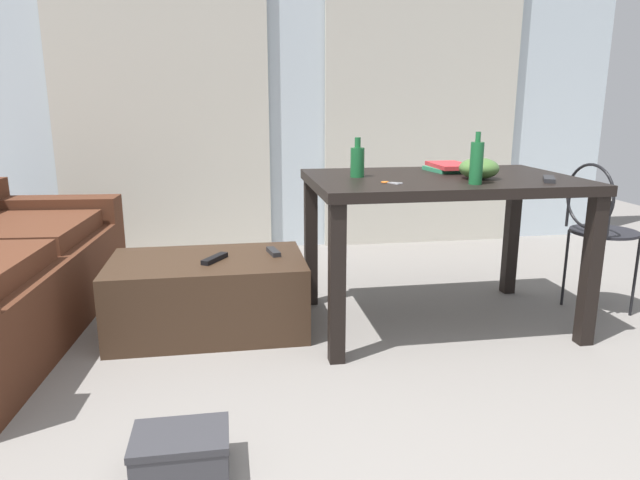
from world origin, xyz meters
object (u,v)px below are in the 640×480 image
bottle_near (476,162)px  tv_remote_on_table (549,179)px  wire_chair (597,220)px  scissors (389,182)px  bowl (479,168)px  bottle_far (357,161)px  craft_table (441,196)px  shoebox (181,453)px  coffee_table (208,295)px  tv_remote_secondary (215,259)px  tv_remote_primary (273,252)px  book_stack (449,167)px

bottle_near → tv_remote_on_table: (0.40, 0.04, -0.09)m
wire_chair → scissors: (-1.24, -0.19, 0.26)m
wire_chair → tv_remote_on_table: 0.59m
bottle_near → bowl: 0.20m
bottle_near → bottle_far: size_ratio=1.21×
craft_table → shoebox: craft_table is taller
coffee_table → tv_remote_secondary: (0.04, -0.04, 0.20)m
bottle_near → tv_remote_primary: bottle_near is taller
craft_table → book_stack: size_ratio=4.47×
scissors → tv_remote_secondary: 0.95m
tv_remote_primary → bottle_far: bearing=-21.1°
bottle_far → scissors: size_ratio=2.01×
tv_remote_on_table → bottle_near: bearing=-145.7°
wire_chair → book_stack: wire_chair is taller
wire_chair → tv_remote_secondary: wire_chair is taller
tv_remote_on_table → tv_remote_secondary: (-1.61, 0.29, -0.41)m
bottle_far → tv_remote_secondary: bearing=-179.8°
bowl → bottle_near: bearing=-118.8°
book_stack → coffee_table: bearing=-175.0°
coffee_table → tv_remote_on_table: tv_remote_on_table is taller
book_stack → tv_remote_secondary: bearing=-172.9°
bowl → book_stack: 0.32m
craft_table → tv_remote_secondary: (-1.16, 0.05, -0.29)m
craft_table → tv_remote_primary: size_ratio=9.15×
bowl → tv_remote_primary: size_ratio=1.33×
wire_chair → tv_remote_primary: bearing=176.1°
tv_remote_on_table → tv_remote_primary: (-1.31, 0.37, -0.40)m
wire_chair → tv_remote_on_table: size_ratio=4.75×
wire_chair → tv_remote_secondary: (-2.07, 0.04, -0.14)m
craft_table → tv_remote_on_table: tv_remote_on_table is taller
wire_chair → tv_remote_secondary: 2.08m
wire_chair → scissors: bearing=-171.1°
book_stack → scissors: size_ratio=3.04×
scissors → tv_remote_primary: scissors is taller
bowl → tv_remote_primary: bowl is taller
scissors → bowl: bearing=8.3°
book_stack → bottle_near: bearing=-98.0°
book_stack → scissors: (-0.45, -0.39, -0.02)m
book_stack → wire_chair: bearing=-13.9°
tv_remote_on_table → tv_remote_secondary: 1.68m
bottle_near → tv_remote_on_table: size_ratio=1.35×
craft_table → shoebox: (-1.27, -1.11, -0.61)m
bottle_far → tv_remote_primary: 0.64m
tv_remote_secondary → shoebox: tv_remote_secondary is taller
coffee_table → tv_remote_primary: size_ratio=6.71×
bottle_far → bottle_near: bearing=-34.7°
coffee_table → wire_chair: bearing=-2.1°
bottle_far → book_stack: bottle_far is taller
bottle_near → tv_remote_secondary: 1.35m
scissors → tv_remote_secondary: (-0.83, 0.23, -0.40)m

